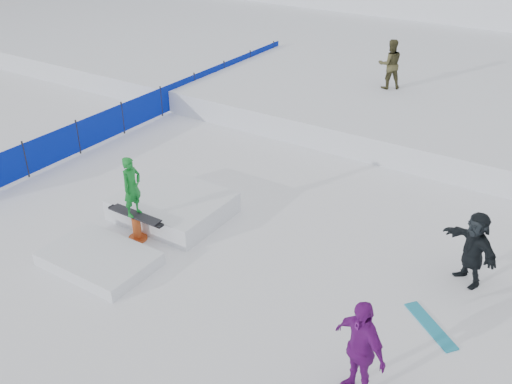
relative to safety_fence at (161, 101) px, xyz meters
The scene contains 8 objects.
ground 9.28m from the safety_fence, 45.44° to the right, with size 120.00×120.00×0.00m, color white.
snow_midrise 11.43m from the safety_fence, 55.34° to the left, with size 50.00×18.00×0.80m, color white.
safety_fence is the anchor object (origin of this frame).
walker_olive 8.24m from the safety_fence, 38.16° to the left, with size 0.85×0.67×1.76m, color #434023.
spectator_purple 13.46m from the safety_fence, 35.16° to the right, with size 1.08×0.45×1.85m, color #721582.
spectator_dark 12.34m from the safety_fence, 17.72° to the right, with size 1.53×0.49×1.65m, color black.
loose_board_teal 12.85m from the safety_fence, 25.64° to the right, with size 1.40×0.28×0.03m, color teal.
jib_rail_feature 7.55m from the safety_fence, 50.15° to the right, with size 2.60×4.40×2.11m.
Camera 1 is at (6.79, -7.66, 7.43)m, focal length 40.00 mm.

